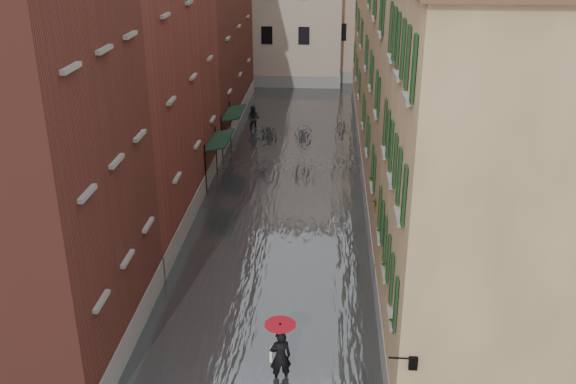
% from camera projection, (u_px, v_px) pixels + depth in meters
% --- Properties ---
extents(ground, '(120.00, 120.00, 0.00)m').
position_uv_depth(ground, '(263.00, 319.00, 22.64)').
color(ground, '#5E5F61').
rests_on(ground, ground).
extents(floodwater, '(10.00, 60.00, 0.20)m').
position_uv_depth(floodwater, '(287.00, 180.00, 34.55)').
color(floodwater, '#474C4F').
rests_on(floodwater, ground).
extents(building_left_near, '(6.00, 8.00, 13.00)m').
position_uv_depth(building_left_near, '(14.00, 161.00, 18.69)').
color(building_left_near, maroon).
rests_on(building_left_near, ground).
extents(building_left_mid, '(6.00, 14.00, 12.50)m').
position_uv_depth(building_left_mid, '(127.00, 83.00, 28.90)').
color(building_left_mid, brown).
rests_on(building_left_mid, ground).
extents(building_left_far, '(6.00, 16.00, 14.00)m').
position_uv_depth(building_left_far, '(193.00, 19.00, 42.41)').
color(building_left_far, maroon).
rests_on(building_left_far, ground).
extents(building_right_near, '(6.00, 8.00, 11.50)m').
position_uv_depth(building_right_near, '(498.00, 197.00, 18.15)').
color(building_right_near, '#916D4B').
rests_on(building_right_near, ground).
extents(building_right_mid, '(6.00, 14.00, 13.00)m').
position_uv_depth(building_right_mid, '(441.00, 82.00, 27.97)').
color(building_right_mid, tan).
rests_on(building_right_mid, ground).
extents(building_right_far, '(6.00, 16.00, 11.50)m').
position_uv_depth(building_right_far, '(404.00, 41.00, 42.05)').
color(building_right_far, '#916D4B').
rests_on(building_right_far, ground).
extents(building_end_cream, '(12.00, 9.00, 13.00)m').
position_uv_depth(building_end_cream, '(272.00, 3.00, 55.23)').
color(building_end_cream, '#C0B299').
rests_on(building_end_cream, ground).
extents(building_end_pink, '(10.00, 9.00, 12.00)m').
position_uv_depth(building_end_pink, '(375.00, 7.00, 56.73)').
color(building_end_pink, tan).
rests_on(building_end_pink, ground).
extents(awning_near, '(1.09, 3.21, 2.80)m').
position_uv_depth(awning_near, '(219.00, 141.00, 33.18)').
color(awning_near, black).
rests_on(awning_near, ground).
extents(awning_far, '(1.09, 3.21, 2.80)m').
position_uv_depth(awning_far, '(233.00, 114.00, 37.91)').
color(awning_far, black).
rests_on(awning_far, ground).
extents(wall_lantern, '(0.71, 0.22, 0.35)m').
position_uv_depth(wall_lantern, '(412.00, 362.00, 15.69)').
color(wall_lantern, black).
rests_on(wall_lantern, ground).
extents(window_planters, '(0.59, 10.91, 0.84)m').
position_uv_depth(window_planters, '(385.00, 227.00, 21.51)').
color(window_planters, '#964631').
rests_on(window_planters, ground).
extents(pedestrian_main, '(0.97, 0.97, 2.06)m').
position_uv_depth(pedestrian_main, '(280.00, 347.00, 19.10)').
color(pedestrian_main, black).
rests_on(pedestrian_main, ground).
extents(pedestrian_far, '(0.93, 0.76, 1.78)m').
position_uv_depth(pedestrian_far, '(254.00, 119.00, 42.54)').
color(pedestrian_far, black).
rests_on(pedestrian_far, ground).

